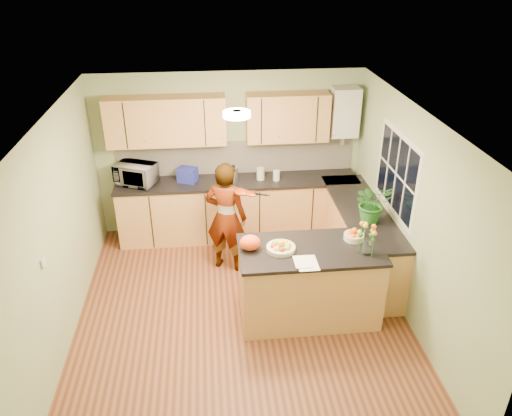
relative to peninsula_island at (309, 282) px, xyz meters
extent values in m
plane|color=#542B18|center=(-0.80, 0.08, -0.48)|extent=(4.50, 4.50, 0.00)
cube|color=white|center=(-0.80, 0.08, 2.02)|extent=(4.00, 4.50, 0.02)
cube|color=#92A475|center=(-0.80, 2.33, 0.77)|extent=(4.00, 0.02, 2.50)
cube|color=#92A475|center=(-0.80, -2.17, 0.77)|extent=(4.00, 0.02, 2.50)
cube|color=#92A475|center=(-2.80, 0.08, 0.77)|extent=(0.02, 4.50, 2.50)
cube|color=#92A475|center=(1.20, 0.08, 0.77)|extent=(0.02, 4.50, 2.50)
cube|color=tan|center=(-0.70, 2.03, -0.03)|extent=(3.60, 0.60, 0.90)
cube|color=black|center=(-0.70, 2.02, 0.44)|extent=(3.64, 0.62, 0.04)
cube|color=tan|center=(0.90, 0.93, -0.03)|extent=(0.60, 2.20, 0.90)
cube|color=black|center=(0.89, 0.93, 0.44)|extent=(0.62, 2.24, 0.04)
cube|color=beige|center=(-0.70, 2.31, 0.72)|extent=(3.60, 0.02, 0.52)
cube|color=tan|center=(-1.70, 2.16, 1.37)|extent=(1.70, 0.34, 0.70)
cube|color=tan|center=(0.05, 2.16, 1.37)|extent=(1.20, 0.34, 0.70)
cube|color=silver|center=(0.90, 2.17, 1.42)|extent=(0.40, 0.30, 0.72)
cylinder|color=silver|center=(0.90, 2.17, 1.02)|extent=(0.06, 0.06, 0.20)
cube|color=silver|center=(1.19, 0.68, 1.07)|extent=(0.01, 1.30, 1.05)
cube|color=black|center=(1.19, 0.68, 1.07)|extent=(0.01, 1.18, 0.92)
cube|color=silver|center=(-2.79, -0.52, 0.82)|extent=(0.02, 0.09, 0.09)
cylinder|color=#FFEABF|center=(-0.80, 0.38, 1.98)|extent=(0.30, 0.30, 0.06)
cylinder|color=silver|center=(-0.80, 0.38, 2.01)|extent=(0.10, 0.10, 0.02)
cube|color=tan|center=(0.00, 0.00, -0.02)|extent=(1.63, 0.81, 0.92)
cube|color=black|center=(0.00, 0.00, 0.46)|extent=(1.67, 0.86, 0.04)
cylinder|color=beige|center=(-0.35, 0.00, 0.50)|extent=(0.33, 0.33, 0.05)
cylinder|color=beige|center=(0.55, 0.15, 0.51)|extent=(0.24, 0.24, 0.07)
cylinder|color=silver|center=(0.60, -0.18, 0.58)|extent=(0.10, 0.10, 0.20)
ellipsoid|color=#FF4E15|center=(-0.70, 0.05, 0.57)|extent=(0.27, 0.23, 0.18)
cube|color=white|center=(-0.10, -0.30, 0.48)|extent=(0.23, 0.31, 0.01)
imported|color=tan|center=(-0.93, 1.15, 0.32)|extent=(0.68, 0.57, 1.59)
imported|color=silver|center=(-2.20, 2.06, 0.62)|extent=(0.67, 0.58, 0.31)
cube|color=navy|center=(-1.45, 2.06, 0.57)|extent=(0.33, 0.29, 0.22)
cylinder|color=silver|center=(-0.77, 2.03, 0.57)|extent=(0.15, 0.15, 0.21)
sphere|color=black|center=(-0.77, 2.03, 0.71)|extent=(0.08, 0.08, 0.08)
cylinder|color=beige|center=(-0.36, 2.02, 0.55)|extent=(0.12, 0.12, 0.18)
cylinder|color=silver|center=(-0.13, 1.97, 0.54)|extent=(0.11, 0.11, 0.16)
imported|color=#256722|center=(0.90, 0.60, 0.72)|extent=(0.52, 0.47, 0.52)
camera|label=1|loc=(-1.13, -4.79, 3.55)|focal=35.00mm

